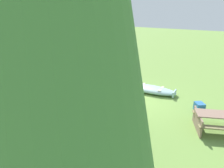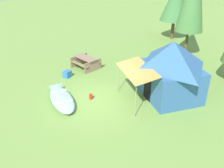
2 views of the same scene
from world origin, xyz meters
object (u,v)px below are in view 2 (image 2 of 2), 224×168
object	(u,v)px
picnic_table	(86,61)
fuel_can	(91,97)
cooler_box	(67,74)
canvas_cabin_tent	(171,69)
beached_rowboat	(62,99)
pine_tree_back_left	(176,1)

from	to	relation	value
picnic_table	fuel_can	xyz separation A→B (m)	(3.99, -0.99, -0.33)
fuel_can	picnic_table	bearing A→B (deg)	166.02
cooler_box	canvas_cabin_tent	bearing A→B (deg)	45.23
beached_rowboat	cooler_box	world-z (taller)	cooler_box
canvas_cabin_tent	pine_tree_back_left	bearing A→B (deg)	143.16
canvas_cabin_tent	cooler_box	bearing A→B (deg)	-134.77
canvas_cabin_tent	picnic_table	world-z (taller)	canvas_cabin_tent
picnic_table	beached_rowboat	bearing A→B (deg)	-33.63
picnic_table	canvas_cabin_tent	bearing A→B (deg)	29.06
canvas_cabin_tent	pine_tree_back_left	world-z (taller)	pine_tree_back_left
beached_rowboat	pine_tree_back_left	distance (m)	14.26
cooler_box	fuel_can	world-z (taller)	cooler_box
beached_rowboat	pine_tree_back_left	bearing A→B (deg)	120.93
fuel_can	beached_rowboat	bearing A→B (deg)	-101.03
picnic_table	fuel_can	size ratio (longest dim) A/B	7.14
cooler_box	pine_tree_back_left	distance (m)	12.19
picnic_table	pine_tree_back_left	world-z (taller)	pine_tree_back_left
canvas_cabin_tent	cooler_box	size ratio (longest dim) A/B	8.82
pine_tree_back_left	cooler_box	bearing A→B (deg)	-68.47
canvas_cabin_tent	pine_tree_back_left	distance (m)	11.03
canvas_cabin_tent	fuel_can	bearing A→B (deg)	-108.08
beached_rowboat	picnic_table	distance (m)	4.46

